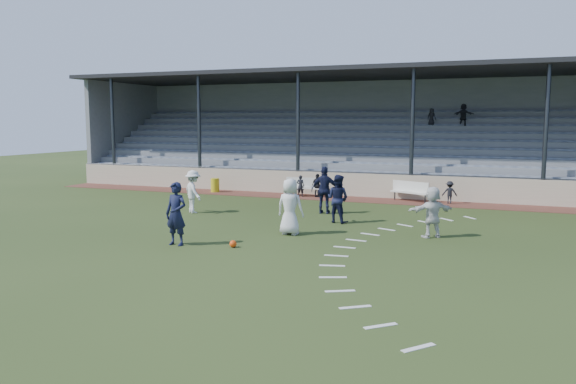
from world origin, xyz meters
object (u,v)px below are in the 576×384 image
(football, at_px, (233,244))
(player_navy_lead, at_px, (176,214))
(bench_right, at_px, (410,189))
(trash_bin, at_px, (215,185))
(player_white_lead, at_px, (290,207))
(bench_left, at_px, (304,185))

(football, relative_size, player_navy_lead, 0.11)
(bench_right, bearing_deg, player_navy_lead, -89.66)
(bench_right, bearing_deg, trash_bin, -154.95)
(bench_right, height_order, football, bench_right)
(trash_bin, distance_m, player_white_lead, 12.20)
(bench_left, relative_size, player_navy_lead, 1.01)
(trash_bin, relative_size, football, 3.32)
(trash_bin, distance_m, player_navy_lead, 13.19)
(bench_right, xyz_separation_m, football, (-3.48, -12.04, -0.47))
(player_white_lead, relative_size, player_navy_lead, 0.97)
(football, bearing_deg, trash_bin, 120.94)
(bench_right, distance_m, trash_bin, 10.53)
(bench_right, height_order, player_white_lead, player_white_lead)
(football, bearing_deg, bench_left, 99.20)
(trash_bin, bearing_deg, bench_right, 1.62)
(bench_left, relative_size, trash_bin, 2.72)
(football, distance_m, player_white_lead, 2.81)
(bench_right, distance_m, player_white_lead, 9.88)
(bench_right, xyz_separation_m, player_white_lead, (-2.56, -9.53, 0.38))
(bench_left, bearing_deg, player_white_lead, -74.98)
(football, height_order, player_white_lead, player_white_lead)
(bench_left, distance_m, football, 12.07)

